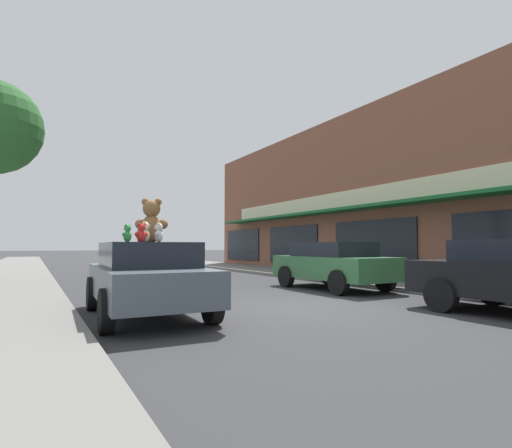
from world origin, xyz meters
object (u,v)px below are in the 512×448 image
teddy_bear_white (159,233)px  teddy_bear_red (142,233)px  teddy_bear_giant (151,221)px  plush_art_car (147,276)px  teddy_bear_cream (145,232)px  teddy_bear_blue (149,236)px  parked_car_far_center (333,264)px  teddy_bear_pink (140,235)px  teddy_bear_green (127,233)px

teddy_bear_white → teddy_bear_red: size_ratio=1.07×
teddy_bear_giant → plush_art_car: bearing=83.5°
teddy_bear_cream → teddy_bear_blue: bearing=-162.7°
parked_car_far_center → teddy_bear_blue: bearing=-166.1°
teddy_bear_blue → parked_car_far_center: (6.00, 1.49, -0.73)m
parked_car_far_center → teddy_bear_pink: bearing=-168.8°
teddy_bear_green → teddy_bear_blue: size_ratio=1.09×
teddy_bear_cream → parked_car_far_center: (6.29, 2.36, -0.78)m
teddy_bear_green → teddy_bear_pink: size_ratio=0.92×
teddy_bear_giant → teddy_bear_red: bearing=89.1°
teddy_bear_blue → teddy_bear_red: (-0.44, -1.24, 0.02)m
teddy_bear_blue → teddy_bear_pink: bearing=-62.9°
plush_art_car → teddy_bear_cream: teddy_bear_cream is taller
teddy_bear_green → teddy_bear_blue: (0.65, 1.14, -0.01)m
plush_art_car → teddy_bear_giant: 1.09m
teddy_bear_giant → teddy_bear_white: bearing=105.5°
teddy_bear_blue → teddy_bear_white: 1.14m
plush_art_car → teddy_bear_white: bearing=-84.3°
teddy_bear_green → teddy_bear_red: (0.21, -0.10, 0.01)m
parked_car_far_center → teddy_bear_cream: bearing=-159.5°
teddy_bear_blue → teddy_bear_white: (-0.12, -1.13, 0.03)m
teddy_bear_giant → teddy_bear_white: (-0.10, -0.90, -0.26)m
teddy_bear_cream → teddy_bear_blue: 0.92m
teddy_bear_green → teddy_bear_white: teddy_bear_white is taller
teddy_bear_pink → teddy_bear_blue: bearing=69.0°
plush_art_car → teddy_bear_blue: bearing=75.3°
teddy_bear_green → teddy_bear_red: bearing=112.3°
teddy_bear_giant → teddy_bear_green: bearing=76.9°
teddy_bear_green → parked_car_far_center: 7.20m
plush_art_car → teddy_bear_white: size_ratio=11.86×
teddy_bear_pink → teddy_bear_red: 1.55m
teddy_bear_cream → parked_car_far_center: teddy_bear_cream is taller
teddy_bear_giant → teddy_bear_pink: bearing=-57.6°
plush_art_car → teddy_bear_red: bearing=-108.3°
teddy_bear_pink → teddy_bear_red: bearing=35.1°
teddy_bear_giant → teddy_bear_blue: size_ratio=3.15×
teddy_bear_green → teddy_bear_pink: teddy_bear_pink is taller
teddy_bear_cream → teddy_bear_pink: size_ratio=1.14×
teddy_bear_white → teddy_bear_red: (-0.32, -0.11, -0.01)m
plush_art_car → parked_car_far_center: parked_car_far_center is taller
teddy_bear_green → parked_car_far_center: bearing=159.4°
teddy_bear_green → teddy_bear_giant: bearing=-167.4°
teddy_bear_giant → parked_car_far_center: (6.02, 1.72, -1.02)m
parked_car_far_center → plush_art_car: bearing=-162.2°
teddy_bear_giant → teddy_bear_green: (-0.64, -0.91, -0.28)m
teddy_bear_red → teddy_bear_green: bearing=-37.9°
teddy_bear_green → teddy_bear_blue: 1.31m
plush_art_car → teddy_bear_blue: (0.15, 0.49, 0.77)m
teddy_bear_giant → parked_car_far_center: 6.34m
teddy_bear_cream → teddy_bear_red: 0.41m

